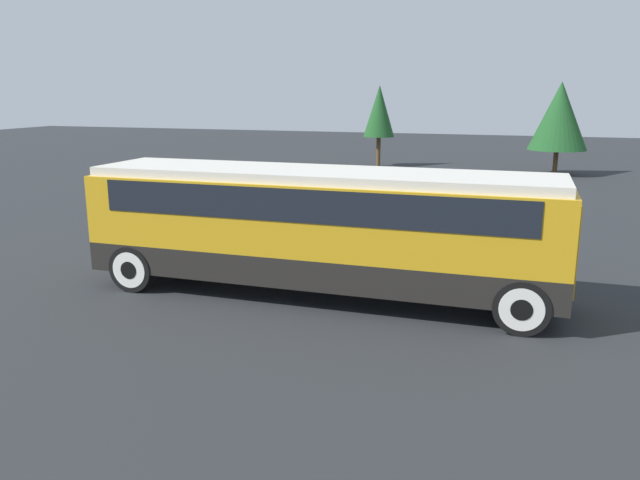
# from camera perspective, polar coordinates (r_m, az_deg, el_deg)

# --- Properties ---
(ground_plane) EXTENTS (120.00, 120.00, 0.00)m
(ground_plane) POSITION_cam_1_polar(r_m,az_deg,el_deg) (15.51, 0.00, -5.02)
(ground_plane) COLOR #26282B
(tour_bus) EXTENTS (11.39, 2.69, 3.10)m
(tour_bus) POSITION_cam_1_polar(r_m,az_deg,el_deg) (14.98, 0.35, 1.80)
(tour_bus) COLOR black
(tour_bus) RESTS_ON ground_plane
(parked_car_near) EXTENTS (4.31, 1.94, 1.35)m
(parked_car_near) POSITION_cam_1_polar(r_m,az_deg,el_deg) (25.00, -2.42, 3.72)
(parked_car_near) COLOR maroon
(parked_car_near) RESTS_ON ground_plane
(parked_car_mid) EXTENTS (4.31, 1.86, 1.38)m
(parked_car_mid) POSITION_cam_1_polar(r_m,az_deg,el_deg) (23.87, 6.41, 3.21)
(parked_car_mid) COLOR navy
(parked_car_mid) RESTS_ON ground_plane
(tree_left) EXTENTS (2.04, 2.04, 5.28)m
(tree_left) POSITION_cam_1_polar(r_m,az_deg,el_deg) (41.87, 5.44, 11.62)
(tree_left) COLOR brown
(tree_left) RESTS_ON ground_plane
(tree_center) EXTENTS (3.39, 3.39, 5.46)m
(tree_center) POSITION_cam_1_polar(r_m,az_deg,el_deg) (39.84, 21.04, 10.54)
(tree_center) COLOR brown
(tree_center) RESTS_ON ground_plane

